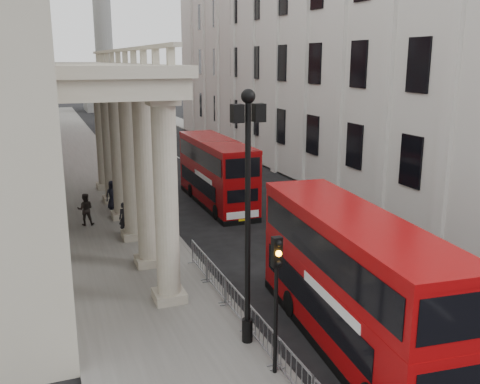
{
  "coord_description": "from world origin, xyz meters",
  "views": [
    {
      "loc": [
        -6.56,
        -11.02,
        9.29
      ],
      "look_at": [
        2.4,
        12.59,
        3.01
      ],
      "focal_mm": 40.0,
      "sensor_mm": 36.0,
      "label": 1
    }
  ],
  "objects_px": {
    "lamp_post_south": "(248,203)",
    "pedestrian_c": "(113,195)",
    "traffic_light": "(277,280)",
    "pedestrian_a": "(125,218)",
    "bus_far": "(216,171)",
    "lamp_post_mid": "(147,136)",
    "bus_near": "(352,279)",
    "lamp_post_north": "(111,112)",
    "monument_column": "(103,21)",
    "pedestrian_b": "(85,209)"
  },
  "relations": [
    {
      "from": "traffic_light",
      "to": "pedestrian_a",
      "type": "xyz_separation_m",
      "value": [
        -2.1,
        14.95,
        -2.12
      ]
    },
    {
      "from": "lamp_post_mid",
      "to": "pedestrian_b",
      "type": "xyz_separation_m",
      "value": [
        -3.83,
        -0.7,
        -3.87
      ]
    },
    {
      "from": "lamp_post_mid",
      "to": "pedestrian_c",
      "type": "distance_m",
      "value": 4.83
    },
    {
      "from": "pedestrian_b",
      "to": "lamp_post_south",
      "type": "bearing_deg",
      "value": 112.99
    },
    {
      "from": "lamp_post_mid",
      "to": "pedestrian_a",
      "type": "relative_size",
      "value": 4.82
    },
    {
      "from": "lamp_post_north",
      "to": "pedestrian_b",
      "type": "xyz_separation_m",
      "value": [
        -3.83,
        -16.7,
        -3.87
      ]
    },
    {
      "from": "lamp_post_south",
      "to": "monument_column",
      "type": "bearing_deg",
      "value": 85.71
    },
    {
      "from": "monument_column",
      "to": "pedestrian_b",
      "type": "distance_m",
      "value": 74.94
    },
    {
      "from": "monument_column",
      "to": "bus_far",
      "type": "xyz_separation_m",
      "value": [
        -1.92,
        -70.62,
        -13.75
      ]
    },
    {
      "from": "monument_column",
      "to": "pedestrian_a",
      "type": "distance_m",
      "value": 77.03
    },
    {
      "from": "lamp_post_north",
      "to": "bus_far",
      "type": "relative_size",
      "value": 0.84
    },
    {
      "from": "lamp_post_mid",
      "to": "bus_near",
      "type": "height_order",
      "value": "lamp_post_mid"
    },
    {
      "from": "lamp_post_south",
      "to": "pedestrian_c",
      "type": "bearing_deg",
      "value": 96.09
    },
    {
      "from": "monument_column",
      "to": "lamp_post_north",
      "type": "height_order",
      "value": "monument_column"
    },
    {
      "from": "lamp_post_north",
      "to": "bus_far",
      "type": "distance_m",
      "value": 15.58
    },
    {
      "from": "pedestrian_a",
      "to": "pedestrian_b",
      "type": "bearing_deg",
      "value": 126.3
    },
    {
      "from": "lamp_post_mid",
      "to": "traffic_light",
      "type": "relative_size",
      "value": 1.93
    },
    {
      "from": "traffic_light",
      "to": "bus_far",
      "type": "distance_m",
      "value": 19.95
    },
    {
      "from": "traffic_light",
      "to": "bus_near",
      "type": "bearing_deg",
      "value": 15.11
    },
    {
      "from": "lamp_post_south",
      "to": "bus_near",
      "type": "bearing_deg",
      "value": -20.38
    },
    {
      "from": "lamp_post_south",
      "to": "pedestrian_c",
      "type": "height_order",
      "value": "lamp_post_south"
    },
    {
      "from": "monument_column",
      "to": "bus_far",
      "type": "height_order",
      "value": "monument_column"
    },
    {
      "from": "bus_near",
      "to": "pedestrian_b",
      "type": "relative_size",
      "value": 5.76
    },
    {
      "from": "monument_column",
      "to": "lamp_post_south",
      "type": "xyz_separation_m",
      "value": [
        -6.6,
        -88.0,
        -11.07
      ]
    },
    {
      "from": "bus_far",
      "to": "traffic_light",
      "type": "bearing_deg",
      "value": -102.78
    },
    {
      "from": "pedestrian_a",
      "to": "pedestrian_c",
      "type": "distance_m",
      "value": 5.19
    },
    {
      "from": "traffic_light",
      "to": "bus_far",
      "type": "height_order",
      "value": "traffic_light"
    },
    {
      "from": "lamp_post_mid",
      "to": "bus_near",
      "type": "xyz_separation_m",
      "value": [
        3.19,
        -17.18,
        -2.56
      ]
    },
    {
      "from": "monument_column",
      "to": "bus_near",
      "type": "bearing_deg",
      "value": -92.19
    },
    {
      "from": "lamp_post_mid",
      "to": "traffic_light",
      "type": "xyz_separation_m",
      "value": [
        0.1,
        -18.02,
        -1.8
      ]
    },
    {
      "from": "bus_far",
      "to": "pedestrian_c",
      "type": "height_order",
      "value": "bus_far"
    },
    {
      "from": "traffic_light",
      "to": "monument_column",
      "type": "bearing_deg",
      "value": 85.87
    },
    {
      "from": "monument_column",
      "to": "pedestrian_c",
      "type": "relative_size",
      "value": 29.74
    },
    {
      "from": "traffic_light",
      "to": "pedestrian_b",
      "type": "xyz_separation_m",
      "value": [
        -3.93,
        17.32,
        -2.07
      ]
    },
    {
      "from": "pedestrian_b",
      "to": "pedestrian_c",
      "type": "height_order",
      "value": "pedestrian_b"
    },
    {
      "from": "monument_column",
      "to": "traffic_light",
      "type": "relative_size",
      "value": 12.6
    },
    {
      "from": "bus_near",
      "to": "pedestrian_a",
      "type": "bearing_deg",
      "value": 115.43
    },
    {
      "from": "bus_far",
      "to": "pedestrian_c",
      "type": "xyz_separation_m",
      "value": [
        -6.61,
        0.74,
        -1.2
      ]
    },
    {
      "from": "monument_column",
      "to": "pedestrian_a",
      "type": "relative_size",
      "value": 31.37
    },
    {
      "from": "lamp_post_mid",
      "to": "pedestrian_b",
      "type": "distance_m",
      "value": 5.49
    },
    {
      "from": "monument_column",
      "to": "pedestrian_a",
      "type": "height_order",
      "value": "monument_column"
    },
    {
      "from": "lamp_post_south",
      "to": "pedestrian_a",
      "type": "relative_size",
      "value": 4.82
    },
    {
      "from": "monument_column",
      "to": "pedestrian_b",
      "type": "height_order",
      "value": "monument_column"
    },
    {
      "from": "traffic_light",
      "to": "pedestrian_c",
      "type": "xyz_separation_m",
      "value": [
        -2.03,
        20.14,
        -2.08
      ]
    },
    {
      "from": "monument_column",
      "to": "bus_far",
      "type": "distance_m",
      "value": 71.97
    },
    {
      "from": "lamp_post_north",
      "to": "bus_near",
      "type": "relative_size",
      "value": 0.78
    },
    {
      "from": "monument_column",
      "to": "lamp_post_mid",
      "type": "xyz_separation_m",
      "value": [
        -6.6,
        -72.0,
        -11.07
      ]
    },
    {
      "from": "pedestrian_c",
      "to": "lamp_post_north",
      "type": "bearing_deg",
      "value": 68.82
    },
    {
      "from": "lamp_post_north",
      "to": "lamp_post_south",
      "type": "bearing_deg",
      "value": -90.0
    },
    {
      "from": "lamp_post_mid",
      "to": "bus_far",
      "type": "distance_m",
      "value": 5.57
    }
  ]
}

